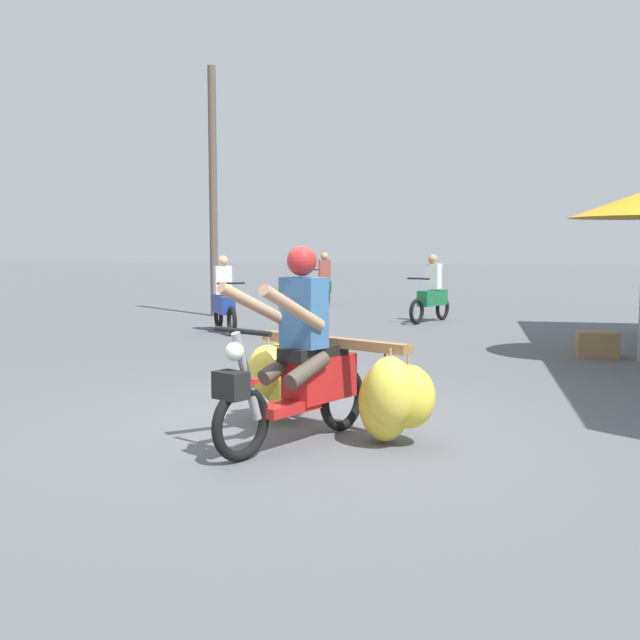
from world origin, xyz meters
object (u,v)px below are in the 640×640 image
(utility_pole, at_px, (213,193))
(motorbike_distant_ahead_right, at_px, (432,295))
(motorbike_main_loaded, at_px, (323,377))
(motorbike_distant_far_ahead, at_px, (224,301))
(motorbike_distant_ahead_left, at_px, (324,284))
(produce_crate, at_px, (597,344))

(utility_pole, bearing_deg, motorbike_distant_ahead_right, -5.07)
(motorbike_main_loaded, xyz_separation_m, motorbike_distant_far_ahead, (-3.21, 7.03, 0.08))
(motorbike_distant_ahead_left, xyz_separation_m, produce_crate, (5.59, -8.54, -0.39))
(motorbike_main_loaded, relative_size, motorbike_distant_far_ahead, 1.40)
(produce_crate, distance_m, utility_pole, 9.27)
(utility_pole, bearing_deg, motorbike_distant_ahead_left, 63.26)
(motorbike_distant_ahead_left, bearing_deg, utility_pole, -116.74)
(motorbike_distant_ahead_left, bearing_deg, motorbike_distant_ahead_right, -53.07)
(motorbike_distant_ahead_right, bearing_deg, produce_crate, -60.46)
(utility_pole, bearing_deg, motorbike_main_loaded, -66.14)
(motorbike_distant_ahead_right, xyz_separation_m, motorbike_distant_far_ahead, (-3.66, -2.53, 0.00))
(motorbike_main_loaded, height_order, produce_crate, motorbike_main_loaded)
(produce_crate, relative_size, utility_pole, 0.10)
(motorbike_distant_ahead_left, bearing_deg, motorbike_distant_far_ahead, -95.34)
(motorbike_main_loaded, distance_m, motorbike_distant_ahead_right, 9.58)
(motorbike_distant_far_ahead, bearing_deg, motorbike_distant_ahead_left, 84.66)
(motorbike_main_loaded, bearing_deg, motorbike_distant_far_ahead, 114.55)
(produce_crate, bearing_deg, motorbike_distant_ahead_right, 119.54)
(motorbike_distant_ahead_left, height_order, motorbike_distant_ahead_right, same)
(motorbike_distant_ahead_right, xyz_separation_m, utility_pole, (-4.87, 0.43, 2.18))
(motorbike_main_loaded, relative_size, produce_crate, 3.57)
(motorbike_main_loaded, height_order, motorbike_distant_ahead_right, motorbike_main_loaded)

